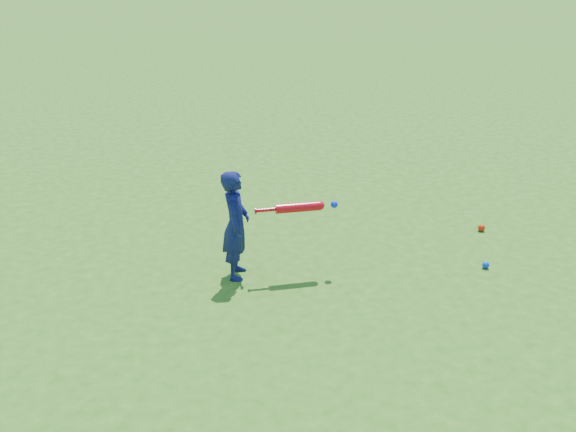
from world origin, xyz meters
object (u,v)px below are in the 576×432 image
object	(u,v)px
ground_ball_red	(481,228)
bat_swing	(302,207)
child	(236,225)
ground_ball_blue	(486,265)

from	to	relation	value
ground_ball_red	bat_swing	distance (m)	2.32
child	bat_swing	bearing A→B (deg)	-80.61
ground_ball_red	ground_ball_blue	xyz separation A→B (m)	(-0.37, -0.82, -0.00)
child	bat_swing	world-z (taller)	child
bat_swing	ground_ball_red	bearing A→B (deg)	12.99
child	ground_ball_blue	xyz separation A→B (m)	(2.42, -0.35, -0.50)
ground_ball_red	bat_swing	size ratio (longest dim) A/B	0.10
child	ground_ball_blue	bearing A→B (deg)	-84.60
ground_ball_blue	bat_swing	bearing A→B (deg)	170.45
ground_ball_red	bat_swing	world-z (taller)	bat_swing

